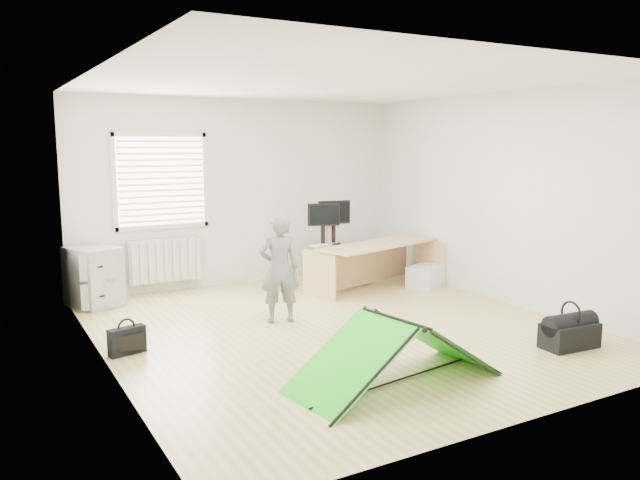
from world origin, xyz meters
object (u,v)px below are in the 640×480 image
office_chair (345,263)px  laptop_bag (127,341)px  person (279,269)px  storage_crate (426,276)px  filing_cabinet (94,277)px  duffel_bag (569,336)px  desk (378,266)px  monitor_left (323,230)px  kite (395,351)px  thermos (329,234)px  monitor_right (333,228)px

office_chair → laptop_bag: 3.99m
person → storage_crate: bearing=-152.7°
filing_cabinet → laptop_bag: bearing=-114.3°
filing_cabinet → duffel_bag: bearing=-69.3°
desk → filing_cabinet: filing_cabinet is taller
monitor_left → duffel_bag: (0.98, -3.35, -0.75)m
office_chair → kite: kite is taller
filing_cabinet → thermos: (3.03, -0.77, 0.42)m
desk → kite: (-1.89, -2.98, -0.04)m
desk → monitor_right: size_ratio=4.16×
filing_cabinet → duffel_bag: size_ratio=1.30×
monitor_left → filing_cabinet: bearing=-174.9°
monitor_left → kite: 3.48m
filing_cabinet → monitor_left: monitor_left is taller
kite → person: bearing=82.8°
thermos → storage_crate: size_ratio=0.51×
monitor_left → thermos: monitor_left is taller
kite → desk: bearing=49.2°
monitor_right → person: 1.73m
person → kite: 2.21m
person → monitor_right: bearing=-127.4°
monitor_left → person: bearing=-118.2°
monitor_right → person: bearing=-133.6°
filing_cabinet → monitor_left: bearing=-37.6°
office_chair → monitor_left: bearing=35.9°
thermos → storage_crate: thermos is taller
person → kite: person is taller
monitor_left → laptop_bag: monitor_left is taller
filing_cabinet → person: size_ratio=0.60×
storage_crate → office_chair: bearing=135.0°
monitor_left → kite: bearing=-89.2°
monitor_right → storage_crate: 1.56m
monitor_right → kite: monitor_right is taller
monitor_left → kite: monitor_left is taller
desk → person: (-1.94, -0.79, 0.30)m
monitor_right → thermos: bearing=177.9°
monitor_right → thermos: (-0.07, 0.01, -0.09)m
monitor_right → laptop_bag: 3.51m
monitor_right → kite: size_ratio=0.25×
desk → monitor_right: 0.85m
desk → thermos: thermos is taller
monitor_left → office_chair: (0.61, 0.39, -0.60)m
desk → office_chair: desk is taller
filing_cabinet → thermos: thermos is taller
monitor_left → monitor_right: bearing=19.1°
monitor_left → person: (-1.18, -1.06, -0.25)m
duffel_bag → filing_cabinet: bearing=137.4°
desk → duffel_bag: desk is taller
storage_crate → desk: bearing=164.2°
filing_cabinet → kite: bearing=-88.7°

